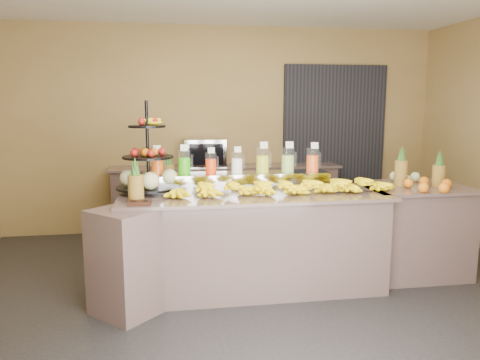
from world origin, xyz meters
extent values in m
plane|color=black|center=(0.00, 0.00, 0.00)|extent=(6.00, 6.00, 0.00)
cube|color=olive|center=(0.00, 2.51, 1.40)|extent=(6.00, 0.02, 2.80)
cube|color=black|center=(1.60, 2.46, 1.20)|extent=(1.50, 0.06, 2.20)
cube|color=gray|center=(0.00, 0.30, 0.45)|extent=(2.40, 0.90, 0.90)
cube|color=gray|center=(0.00, 0.30, 0.92)|extent=(2.50, 1.00, 0.03)
cube|color=gray|center=(-1.15, -0.10, 0.45)|extent=(0.71, 0.71, 0.90)
cube|color=gray|center=(1.70, 0.40, 0.45)|extent=(1.00, 0.80, 0.90)
cube|color=gray|center=(1.70, 0.40, 0.92)|extent=(1.08, 0.88, 0.03)
cube|color=gray|center=(0.00, 2.25, 0.45)|extent=(3.00, 0.50, 0.90)
cube|color=gray|center=(0.00, 2.25, 0.92)|extent=(3.10, 0.55, 0.03)
cube|color=gray|center=(-0.11, 0.58, 1.01)|extent=(1.85, 0.30, 0.15)
cylinder|color=silver|center=(-0.89, 0.58, 1.19)|extent=(0.13, 0.13, 0.23)
cylinder|color=#FF5E0E|center=(-0.89, 0.58, 1.16)|extent=(0.12, 0.12, 0.16)
cylinder|color=gray|center=(-0.91, 0.59, 1.25)|extent=(0.01, 0.01, 0.27)
cube|color=white|center=(-0.89, 0.52, 1.34)|extent=(0.07, 0.02, 0.06)
cylinder|color=silver|center=(-0.63, 0.58, 1.20)|extent=(0.13, 0.13, 0.23)
cylinder|color=#31B604|center=(-0.63, 0.58, 1.16)|extent=(0.12, 0.12, 0.16)
cylinder|color=gray|center=(-0.65, 0.59, 1.25)|extent=(0.01, 0.01, 0.27)
cube|color=white|center=(-0.63, 0.52, 1.34)|extent=(0.07, 0.02, 0.06)
cylinder|color=silver|center=(-0.37, 0.58, 1.18)|extent=(0.11, 0.11, 0.21)
cylinder|color=#FF3300|center=(-0.37, 0.58, 1.15)|extent=(0.11, 0.11, 0.14)
cylinder|color=gray|center=(-0.38, 0.59, 1.23)|extent=(0.01, 0.01, 0.24)
cube|color=white|center=(-0.37, 0.53, 1.31)|extent=(0.07, 0.02, 0.06)
cylinder|color=silver|center=(-0.11, 0.58, 1.19)|extent=(0.11, 0.11, 0.21)
cylinder|color=white|center=(-0.11, 0.58, 1.15)|extent=(0.11, 0.11, 0.14)
cylinder|color=gray|center=(-0.12, 0.59, 1.23)|extent=(0.01, 0.01, 0.25)
cube|color=white|center=(-0.11, 0.53, 1.32)|extent=(0.07, 0.02, 0.06)
cylinder|color=silver|center=(0.15, 0.58, 1.20)|extent=(0.13, 0.13, 0.25)
cylinder|color=gold|center=(0.15, 0.58, 1.16)|extent=(0.12, 0.12, 0.17)
cylinder|color=gray|center=(0.13, 0.59, 1.26)|extent=(0.01, 0.01, 0.29)
cube|color=white|center=(0.15, 0.52, 1.36)|extent=(0.08, 0.02, 0.07)
cylinder|color=silver|center=(0.41, 0.58, 1.20)|extent=(0.13, 0.13, 0.24)
cylinder|color=#91C14C|center=(0.41, 0.58, 1.16)|extent=(0.12, 0.12, 0.17)
cylinder|color=gray|center=(0.39, 0.59, 1.26)|extent=(0.01, 0.01, 0.29)
cube|color=white|center=(0.41, 0.52, 1.36)|extent=(0.08, 0.02, 0.07)
cylinder|color=silver|center=(0.67, 0.58, 1.20)|extent=(0.13, 0.13, 0.23)
cylinder|color=#EE500F|center=(0.67, 0.58, 1.16)|extent=(0.12, 0.12, 0.16)
cylinder|color=gray|center=(0.65, 0.59, 1.25)|extent=(0.01, 0.01, 0.28)
cube|color=white|center=(0.67, 0.52, 1.35)|extent=(0.07, 0.02, 0.06)
ellipsoid|color=#FFED0C|center=(-0.69, 0.21, 0.98)|extent=(0.26, 0.20, 0.11)
ellipsoid|color=#FFED0C|center=(-0.42, 0.21, 0.98)|extent=(0.26, 0.20, 0.11)
ellipsoid|color=#FFED0C|center=(-0.14, 0.21, 0.98)|extent=(0.26, 0.20, 0.11)
ellipsoid|color=#FFED0C|center=(0.13, 0.21, 0.98)|extent=(0.26, 0.20, 0.11)
ellipsoid|color=#FFED0C|center=(0.40, 0.21, 0.98)|extent=(0.26, 0.20, 0.11)
ellipsoid|color=#FFED0C|center=(0.67, 0.21, 0.98)|extent=(0.26, 0.20, 0.11)
ellipsoid|color=#FFED0C|center=(0.94, 0.21, 0.98)|extent=(0.26, 0.20, 0.11)
ellipsoid|color=#FFED0C|center=(1.21, 0.21, 0.98)|extent=(0.26, 0.20, 0.11)
ellipsoid|color=#FFED0C|center=(-0.50, 0.21, 1.06)|extent=(0.22, 0.17, 0.10)
ellipsoid|color=#FFED0C|center=(-0.24, 0.21, 1.06)|extent=(0.22, 0.17, 0.10)
ellipsoid|color=#FFED0C|center=(0.01, 0.21, 1.06)|extent=(0.22, 0.17, 0.10)
ellipsoid|color=#FFED0C|center=(0.26, 0.21, 1.06)|extent=(0.22, 0.17, 0.10)
ellipsoid|color=#FFED0C|center=(0.51, 0.21, 1.06)|extent=(0.22, 0.17, 0.10)
ellipsoid|color=#FFED0C|center=(0.77, 0.21, 1.06)|extent=(0.22, 0.17, 0.10)
ellipsoid|color=#FFED0C|center=(1.02, 0.21, 1.06)|extent=(0.22, 0.17, 0.10)
cylinder|color=black|center=(-0.97, 0.48, 1.36)|extent=(0.03, 0.03, 0.86)
cylinder|color=black|center=(-0.97, 0.48, 0.98)|extent=(0.69, 0.69, 0.02)
cylinder|color=black|center=(-0.97, 0.48, 1.27)|extent=(0.54, 0.54, 0.02)
cylinder|color=black|center=(-0.97, 0.48, 1.55)|extent=(0.39, 0.39, 0.02)
sphere|color=beige|center=(-0.78, 0.48, 1.07)|extent=(0.16, 0.16, 0.16)
sphere|color=maroon|center=(-0.84, 0.48, 1.31)|extent=(0.08, 0.08, 0.08)
sphere|color=orange|center=(-1.07, 0.48, 1.03)|extent=(0.09, 0.09, 0.09)
cube|color=black|center=(-1.04, -0.07, 0.94)|extent=(0.19, 0.15, 0.03)
cylinder|color=brown|center=(-1.07, 0.06, 1.04)|extent=(0.14, 0.14, 0.23)
cone|color=#204B19|center=(-1.07, 0.06, 1.24)|extent=(0.07, 0.07, 0.16)
cylinder|color=brown|center=(-0.78, 0.76, 1.04)|extent=(0.12, 0.12, 0.22)
cone|color=#204B19|center=(-0.78, 0.76, 1.23)|extent=(0.06, 0.06, 0.16)
cylinder|color=brown|center=(1.57, 0.44, 1.06)|extent=(0.14, 0.14, 0.26)
cylinder|color=brown|center=(1.93, 0.33, 1.04)|extent=(0.13, 0.13, 0.21)
ellipsoid|color=orange|center=(1.73, 0.17, 0.98)|extent=(0.39, 0.26, 0.10)
cube|color=gray|center=(-0.28, 2.25, 1.11)|extent=(0.57, 0.41, 0.37)
camera|label=1|loc=(-0.82, -3.97, 1.76)|focal=35.00mm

